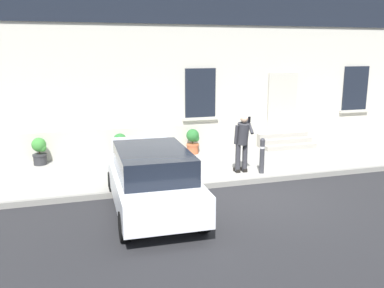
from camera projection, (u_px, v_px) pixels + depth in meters
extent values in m
plane|color=#232326|center=(244.00, 197.00, 10.53)|extent=(80.00, 80.00, 0.00)
cube|color=#99968E|center=(208.00, 166.00, 13.12)|extent=(24.00, 3.60, 0.15)
cube|color=gray|center=(230.00, 183.00, 11.39)|extent=(24.00, 0.12, 0.15)
cube|color=beige|center=(186.00, 47.00, 14.64)|extent=(24.00, 1.40, 7.50)
cube|color=#BCB7A8|center=(192.00, 140.00, 14.68)|extent=(24.00, 0.08, 1.10)
cube|color=black|center=(282.00, 104.00, 15.42)|extent=(1.00, 0.08, 2.10)
cube|color=#BCB7A8|center=(282.00, 103.00, 15.39)|extent=(1.16, 0.06, 2.24)
cube|color=black|center=(200.00, 93.00, 14.40)|extent=(1.10, 0.06, 1.70)
cube|color=#BCB7A8|center=(201.00, 119.00, 14.57)|extent=(1.30, 0.12, 0.10)
cube|color=black|center=(355.00, 88.00, 16.21)|extent=(1.10, 0.06, 1.70)
cube|color=#BCB7A8|center=(354.00, 111.00, 16.38)|extent=(1.30, 0.12, 0.10)
cube|color=black|center=(192.00, 2.00, 13.64)|extent=(16.80, 0.06, 1.40)
cube|color=#9E998E|center=(290.00, 147.00, 15.02)|extent=(1.98, 0.32, 0.16)
cube|color=#9E998E|center=(286.00, 143.00, 15.30)|extent=(1.98, 0.32, 0.32)
cube|color=#9E998E|center=(282.00, 139.00, 15.58)|extent=(1.98, 0.32, 0.48)
cube|color=white|center=(152.00, 185.00, 9.50)|extent=(1.86, 4.05, 0.64)
cube|color=black|center=(153.00, 162.00, 9.23)|extent=(1.61, 2.44, 0.56)
cube|color=black|center=(140.00, 171.00, 11.45)|extent=(1.66, 0.15, 0.20)
cube|color=yellow|center=(139.00, 164.00, 11.41)|extent=(0.52, 0.03, 0.12)
cube|color=#B21414|center=(111.00, 157.00, 11.15)|extent=(0.16, 0.04, 0.18)
cube|color=#B21414|center=(166.00, 153.00, 11.54)|extent=(0.16, 0.04, 0.18)
cube|color=white|center=(140.00, 147.00, 11.04)|extent=(1.49, 0.10, 0.60)
cylinder|color=black|center=(124.00, 226.00, 8.05)|extent=(0.22, 0.61, 0.60)
cylinder|color=black|center=(203.00, 218.00, 8.46)|extent=(0.22, 0.61, 0.60)
cylinder|color=black|center=(113.00, 183.00, 10.69)|extent=(0.22, 0.61, 0.60)
cylinder|color=black|center=(173.00, 178.00, 11.09)|extent=(0.22, 0.61, 0.60)
cylinder|color=#333338|center=(262.00, 157.00, 11.98)|extent=(0.14, 0.14, 0.95)
sphere|color=#333338|center=(263.00, 141.00, 11.87)|extent=(0.15, 0.15, 0.15)
cylinder|color=silver|center=(262.00, 147.00, 11.91)|extent=(0.15, 0.15, 0.06)
cylinder|color=#2D2D33|center=(238.00, 157.00, 12.05)|extent=(0.15, 0.15, 0.82)
cube|color=black|center=(237.00, 170.00, 12.19)|extent=(0.12, 0.28, 0.10)
cylinder|color=#2D2D33|center=(245.00, 157.00, 12.11)|extent=(0.15, 0.15, 0.82)
cube|color=black|center=(244.00, 170.00, 12.26)|extent=(0.12, 0.28, 0.10)
cylinder|color=#2D2D33|center=(243.00, 134.00, 11.88)|extent=(0.34, 0.44, 0.67)
sphere|color=tan|center=(244.00, 119.00, 11.71)|extent=(0.22, 0.22, 0.22)
sphere|color=silver|center=(244.00, 118.00, 11.70)|extent=(0.21, 0.21, 0.21)
cylinder|color=#2D2D33|center=(236.00, 135.00, 11.78)|extent=(0.09, 0.18, 0.57)
cylinder|color=#2D2D33|center=(250.00, 126.00, 11.85)|extent=(0.09, 0.42, 0.41)
cube|color=black|center=(249.00, 119.00, 11.74)|extent=(0.07, 0.02, 0.15)
cylinder|color=#2D2D30|center=(40.00, 159.00, 12.94)|extent=(0.40, 0.40, 0.34)
cylinder|color=#2D2D30|center=(40.00, 155.00, 12.90)|extent=(0.44, 0.44, 0.05)
cylinder|color=#47331E|center=(39.00, 150.00, 12.87)|extent=(0.04, 0.04, 0.24)
sphere|color=#387F33|center=(39.00, 145.00, 12.83)|extent=(0.44, 0.44, 0.44)
sphere|color=#387F33|center=(42.00, 148.00, 12.84)|extent=(0.24, 0.24, 0.24)
cylinder|color=beige|center=(121.00, 154.00, 13.59)|extent=(0.40, 0.40, 0.34)
cylinder|color=beige|center=(120.00, 150.00, 13.56)|extent=(0.44, 0.44, 0.05)
cylinder|color=#47331E|center=(120.00, 146.00, 13.52)|extent=(0.04, 0.04, 0.24)
sphere|color=#286B2D|center=(120.00, 140.00, 13.48)|extent=(0.44, 0.44, 0.44)
sphere|color=#286B2D|center=(123.00, 143.00, 13.49)|extent=(0.24, 0.24, 0.24)
cylinder|color=#B25B38|center=(193.00, 149.00, 14.35)|extent=(0.40, 0.40, 0.34)
cylinder|color=#B25B38|center=(193.00, 145.00, 14.31)|extent=(0.44, 0.44, 0.05)
cylinder|color=#47331E|center=(193.00, 140.00, 14.28)|extent=(0.04, 0.04, 0.24)
sphere|color=#286B2D|center=(193.00, 135.00, 14.24)|extent=(0.44, 0.44, 0.44)
sphere|color=#286B2D|center=(196.00, 138.00, 14.25)|extent=(0.24, 0.24, 0.24)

